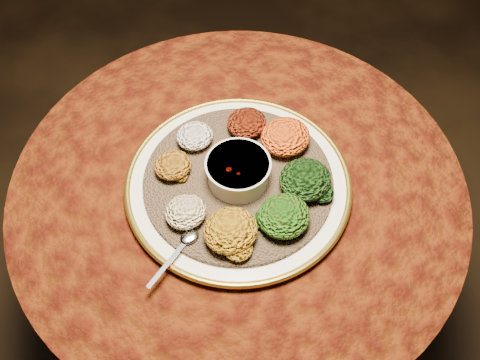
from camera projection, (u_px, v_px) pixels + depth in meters
table at (238, 224)px, 1.27m from camera, size 0.96×0.96×0.73m
platter at (238, 184)px, 1.11m from camera, size 0.47×0.47×0.02m
injera at (238, 181)px, 1.10m from camera, size 0.52×0.52×0.01m
stew_bowl at (238, 170)px, 1.07m from camera, size 0.13×0.13×0.05m
spoon at (186, 241)px, 1.00m from camera, size 0.14×0.06×0.01m
portion_ayib at (195, 136)px, 1.13m from camera, size 0.08×0.08×0.04m
portion_kitfo at (247, 123)px, 1.15m from camera, size 0.09×0.08×0.04m
portion_tikil at (285, 137)px, 1.12m from camera, size 0.11×0.10×0.05m
portion_gomen at (305, 180)px, 1.06m from camera, size 0.11×0.10×0.05m
portion_mixveg at (284, 216)px, 1.01m from camera, size 0.10×0.10×0.05m
portion_kik at (231, 230)px, 1.00m from camera, size 0.10×0.10×0.05m
portion_timatim at (186, 212)px, 1.02m from camera, size 0.08×0.08×0.04m
portion_shiro at (173, 165)px, 1.09m from camera, size 0.08×0.07×0.04m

